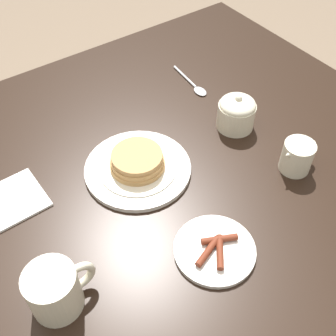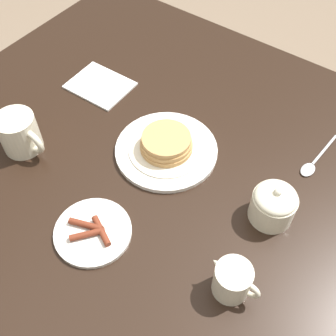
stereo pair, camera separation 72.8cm
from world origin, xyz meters
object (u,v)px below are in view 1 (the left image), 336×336
at_px(napkin, 6,203).
at_px(spoon, 195,86).
at_px(side_plate_bacon, 215,250).
at_px(pancake_plate, 139,166).
at_px(creamer_pitcher, 297,156).
at_px(coffee_mug, 55,290).
at_px(sugar_bowl, 236,112).

height_order(napkin, spoon, spoon).
distance_m(side_plate_bacon, napkin, 0.47).
height_order(pancake_plate, creamer_pitcher, creamer_pitcher).
distance_m(side_plate_bacon, coffee_mug, 0.32).
bearing_deg(spoon, creamer_pitcher, -90.46).
bearing_deg(side_plate_bacon, creamer_pitcher, 12.63).
bearing_deg(sugar_bowl, side_plate_bacon, -137.42).
height_order(coffee_mug, sugar_bowl, sugar_bowl).
distance_m(pancake_plate, creamer_pitcher, 0.37).
relative_size(coffee_mug, sugar_bowl, 1.30).
height_order(side_plate_bacon, sugar_bowl, sugar_bowl).
bearing_deg(side_plate_bacon, pancake_plate, 91.51).
height_order(side_plate_bacon, spoon, side_plate_bacon).
bearing_deg(side_plate_bacon, napkin, 129.82).
height_order(creamer_pitcher, napkin, creamer_pitcher).
bearing_deg(creamer_pitcher, spoon, 89.54).
bearing_deg(sugar_bowl, pancake_plate, 178.13).
bearing_deg(side_plate_bacon, coffee_mug, 164.84).
bearing_deg(napkin, spoon, 8.82).
bearing_deg(sugar_bowl, coffee_mug, -162.90).
xyz_separation_m(napkin, spoon, (0.60, 0.09, 0.00)).
distance_m(creamer_pitcher, spoon, 0.39).
xyz_separation_m(side_plate_bacon, napkin, (-0.30, 0.36, -0.00)).
bearing_deg(creamer_pitcher, side_plate_bacon, -167.37).
bearing_deg(creamer_pitcher, sugar_bowl, 94.22).
xyz_separation_m(pancake_plate, spoon, (0.31, 0.18, -0.01)).
xyz_separation_m(coffee_mug, napkin, (0.00, 0.28, -0.05)).
relative_size(coffee_mug, napkin, 0.76).
bearing_deg(napkin, pancake_plate, -16.86).
height_order(pancake_plate, napkin, pancake_plate).
relative_size(pancake_plate, creamer_pitcher, 2.32).
bearing_deg(spoon, pancake_plate, -149.50).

